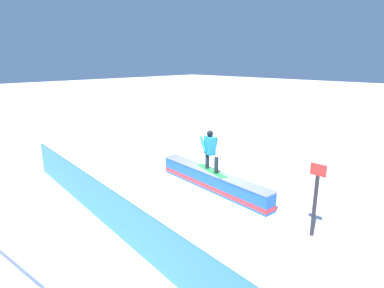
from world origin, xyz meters
TOP-DOWN VIEW (x-y plane):
  - ground_plane at (0.00, 0.00)m, footprint 120.00×120.00m
  - grind_box at (0.00, 0.00)m, footprint 5.04×1.00m
  - snowboarder at (0.16, -0.04)m, footprint 1.59×0.71m
  - safety_fence at (0.00, 3.99)m, footprint 12.26×1.23m
  - trail_marker at (-3.84, 0.47)m, footprint 0.40×0.10m

SIDE VIEW (x-z plane):
  - ground_plane at x=0.00m, z-range 0.00..0.00m
  - grind_box at x=0.00m, z-range -0.03..0.64m
  - safety_fence at x=0.00m, z-range 0.00..1.18m
  - trail_marker at x=-3.84m, z-range 0.07..2.02m
  - snowboarder at x=0.16m, z-range 0.72..2.14m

